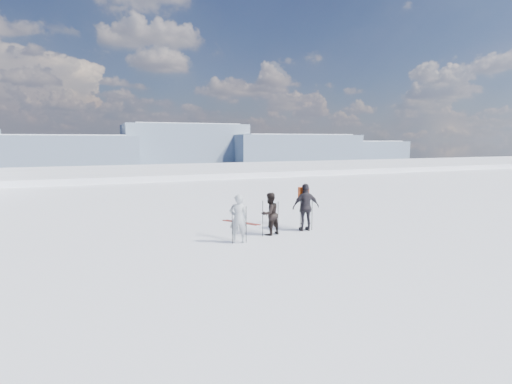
# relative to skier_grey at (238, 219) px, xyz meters

# --- Properties ---
(lake_basin) EXTENTS (820.00, 820.00, 71.62)m
(lake_basin) POSITION_rel_skier_grey_xyz_m (2.98, 28.27, -7.29)
(lake_basin) COLOR white
(lake_basin) RESTS_ON ground
(far_mountain_range) EXTENTS (770.00, 110.00, 53.00)m
(far_mountain_range) POSITION_rel_skier_grey_xyz_m (32.58, 453.05, -7.98)
(far_mountain_range) COLOR slate
(far_mountain_range) RESTS_ON ground
(skier_grey) EXTENTS (0.66, 0.52, 1.58)m
(skier_grey) POSITION_rel_skier_grey_xyz_m (0.00, 0.00, 0.00)
(skier_grey) COLOR #9BA2A9
(skier_grey) RESTS_ON ground
(skier_dark) EXTENTS (0.87, 0.77, 1.49)m
(skier_dark) POSITION_rel_skier_grey_xyz_m (1.39, 0.59, -0.04)
(skier_dark) COLOR black
(skier_dark) RESTS_ON ground
(skier_pack) EXTENTS (1.07, 0.56, 1.74)m
(skier_pack) POSITION_rel_skier_grey_xyz_m (2.88, 0.69, 0.08)
(skier_pack) COLOR black
(skier_pack) RESTS_ON ground
(backpack) EXTENTS (0.40, 0.26, 0.49)m
(backpack) POSITION_rel_skier_grey_xyz_m (2.92, 0.94, 1.19)
(backpack) COLOR #C64212
(backpack) RESTS_ON skier_pack
(ski_poles) EXTENTS (3.40, 0.79, 1.25)m
(ski_poles) POSITION_rel_skier_grey_xyz_m (1.39, 0.34, -0.19)
(ski_poles) COLOR black
(ski_poles) RESTS_ON ground
(skis_loose) EXTENTS (1.13, 1.48, 0.03)m
(skis_loose) POSITION_rel_skier_grey_xyz_m (1.18, 2.90, -0.78)
(skis_loose) COLOR black
(skis_loose) RESTS_ON ground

